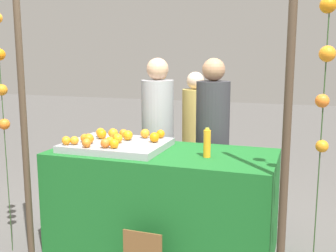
{
  "coord_description": "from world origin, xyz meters",
  "views": [
    {
      "loc": [
        1.17,
        -3.23,
        1.72
      ],
      "look_at": [
        0.0,
        0.15,
        1.1
      ],
      "focal_mm": 43.21,
      "sensor_mm": 36.0,
      "label": 1
    }
  ],
  "objects_px": {
    "stall_counter": "(163,200)",
    "vendor_left": "(158,144)",
    "orange_1": "(85,138)",
    "juice_bottle": "(207,143)",
    "vendor_right": "(212,148)",
    "orange_0": "(74,140)"
  },
  "relations": [
    {
      "from": "juice_bottle",
      "to": "vendor_left",
      "type": "xyz_separation_m",
      "value": [
        -0.73,
        0.8,
        -0.22
      ]
    },
    {
      "from": "stall_counter",
      "to": "vendor_left",
      "type": "xyz_separation_m",
      "value": [
        -0.32,
        0.73,
        0.34
      ]
    },
    {
      "from": "orange_1",
      "to": "juice_bottle",
      "type": "bearing_deg",
      "value": 2.92
    },
    {
      "from": "orange_1",
      "to": "vendor_left",
      "type": "height_order",
      "value": "vendor_left"
    },
    {
      "from": "orange_1",
      "to": "juice_bottle",
      "type": "relative_size",
      "value": 0.31
    },
    {
      "from": "stall_counter",
      "to": "vendor_left",
      "type": "height_order",
      "value": "vendor_left"
    },
    {
      "from": "orange_1",
      "to": "juice_bottle",
      "type": "xyz_separation_m",
      "value": [
        1.11,
        0.06,
        0.02
      ]
    },
    {
      "from": "stall_counter",
      "to": "orange_1",
      "type": "xyz_separation_m",
      "value": [
        -0.69,
        -0.13,
        0.55
      ]
    },
    {
      "from": "orange_0",
      "to": "vendor_left",
      "type": "bearing_deg",
      "value": 67.31
    },
    {
      "from": "orange_1",
      "to": "vendor_right",
      "type": "height_order",
      "value": "vendor_right"
    },
    {
      "from": "stall_counter",
      "to": "orange_0",
      "type": "distance_m",
      "value": 0.94
    },
    {
      "from": "orange_1",
      "to": "vendor_right",
      "type": "relative_size",
      "value": 0.04
    },
    {
      "from": "orange_0",
      "to": "orange_1",
      "type": "height_order",
      "value": "same"
    },
    {
      "from": "orange_1",
      "to": "orange_0",
      "type": "bearing_deg",
      "value": -105.0
    },
    {
      "from": "vendor_left",
      "to": "orange_1",
      "type": "bearing_deg",
      "value": -113.69
    },
    {
      "from": "vendor_left",
      "to": "vendor_right",
      "type": "xyz_separation_m",
      "value": [
        0.59,
        0.02,
        -0.0
      ]
    },
    {
      "from": "stall_counter",
      "to": "juice_bottle",
      "type": "relative_size",
      "value": 7.98
    },
    {
      "from": "stall_counter",
      "to": "orange_1",
      "type": "bearing_deg",
      "value": -169.19
    },
    {
      "from": "stall_counter",
      "to": "orange_1",
      "type": "height_order",
      "value": "orange_1"
    },
    {
      "from": "orange_1",
      "to": "juice_bottle",
      "type": "height_order",
      "value": "juice_bottle"
    },
    {
      "from": "orange_0",
      "to": "vendor_left",
      "type": "relative_size",
      "value": 0.04
    },
    {
      "from": "orange_1",
      "to": "vendor_left",
      "type": "distance_m",
      "value": 0.96
    }
  ]
}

